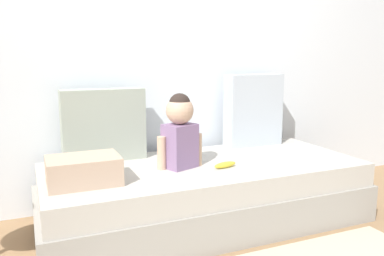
{
  "coord_description": "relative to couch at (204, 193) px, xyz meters",
  "views": [
    {
      "loc": [
        -1.08,
        -2.33,
        1.13
      ],
      "look_at": [
        -0.09,
        0.0,
        0.66
      ],
      "focal_mm": 36.9,
      "sensor_mm": 36.0,
      "label": 1
    }
  ],
  "objects": [
    {
      "name": "couch",
      "position": [
        0.0,
        0.0,
        0.0
      ],
      "size": [
        2.18,
        0.94,
        0.41
      ],
      "color": "#9C978F",
      "rests_on": "ground"
    },
    {
      "name": "banana",
      "position": [
        0.08,
        -0.15,
        0.23
      ],
      "size": [
        0.18,
        0.07,
        0.04
      ],
      "primitive_type": "ellipsoid",
      "rotation": [
        0.0,
        0.0,
        0.18
      ],
      "color": "yellow",
      "rests_on": "couch"
    },
    {
      "name": "back_wall",
      "position": [
        0.0,
        0.6,
        1.0
      ],
      "size": [
        5.38,
        0.1,
        2.4
      ],
      "primitive_type": "cube",
      "color": "silver",
      "rests_on": "ground"
    },
    {
      "name": "toddler",
      "position": [
        -0.18,
        -0.02,
        0.46
      ],
      "size": [
        0.31,
        0.21,
        0.48
      ],
      "color": "gray",
      "rests_on": "couch"
    },
    {
      "name": "throw_pillow_left",
      "position": [
        -0.6,
        0.37,
        0.46
      ],
      "size": [
        0.56,
        0.16,
        0.49
      ],
      "primitive_type": "cube",
      "color": "#99A393",
      "rests_on": "couch"
    },
    {
      "name": "folded_blanket",
      "position": [
        -0.81,
        -0.12,
        0.29
      ],
      "size": [
        0.4,
        0.28,
        0.16
      ],
      "primitive_type": "cube",
      "color": "tan",
      "rests_on": "couch"
    },
    {
      "name": "throw_pillow_right",
      "position": [
        0.6,
        0.37,
        0.49
      ],
      "size": [
        0.46,
        0.16,
        0.57
      ],
      "primitive_type": "cube",
      "color": "#B2BCC6",
      "rests_on": "couch"
    },
    {
      "name": "ground_plane",
      "position": [
        0.0,
        0.0,
        -0.2
      ],
      "size": [
        12.0,
        12.0,
        0.0
      ],
      "primitive_type": "plane",
      "color": "#93704C"
    }
  ]
}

